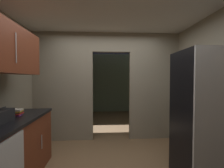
# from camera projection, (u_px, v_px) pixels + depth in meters

# --- Properties ---
(kitchen_overhead_slab) EXTENTS (3.90, 7.02, 0.06)m
(kitchen_overhead_slab) POSITION_uv_depth(u_px,v_px,m) (109.00, 13.00, 2.62)
(kitchen_overhead_slab) COLOR silver
(kitchen_partition) EXTENTS (3.50, 0.12, 2.57)m
(kitchen_partition) POSITION_uv_depth(u_px,v_px,m) (106.00, 84.00, 3.72)
(kitchen_partition) COLOR gray
(kitchen_partition) RESTS_ON ground
(adjoining_room_shell) EXTENTS (3.50, 3.23, 2.57)m
(adjoining_room_shell) POSITION_uv_depth(u_px,v_px,m) (106.00, 84.00, 5.87)
(adjoining_room_shell) COLOR slate
(adjoining_room_shell) RESTS_ON ground
(refrigerator) EXTENTS (0.73, 0.71, 1.87)m
(refrigerator) POSITION_uv_depth(u_px,v_px,m) (205.00, 116.00, 2.19)
(refrigerator) COLOR black
(refrigerator) RESTS_ON ground
(lower_cabinet_run) EXTENTS (0.70, 1.68, 0.92)m
(lower_cabinet_run) POSITION_uv_depth(u_px,v_px,m) (4.00, 156.00, 2.01)
(lower_cabinet_run) COLOR maroon
(lower_cabinet_run) RESTS_ON ground
(upper_cabinet_counterside) EXTENTS (0.36, 1.51, 0.66)m
(upper_cabinet_counterside) POSITION_uv_depth(u_px,v_px,m) (1.00, 48.00, 1.96)
(upper_cabinet_counterside) COLOR maroon
(book_stack) EXTENTS (0.13, 0.16, 0.10)m
(book_stack) POSITION_uv_depth(u_px,v_px,m) (18.00, 112.00, 2.28)
(book_stack) COLOR #8C3893
(book_stack) RESTS_ON lower_cabinet_run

